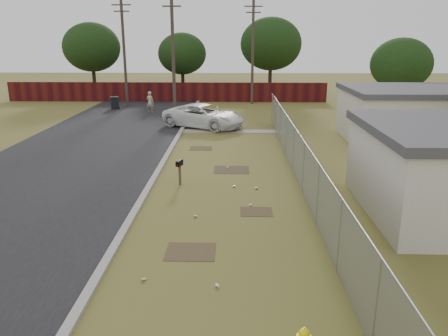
{
  "coord_description": "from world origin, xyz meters",
  "views": [
    {
      "loc": [
        0.41,
        -16.12,
        5.82
      ],
      "look_at": [
        0.04,
        -0.38,
        1.1
      ],
      "focal_mm": 35.0,
      "sensor_mm": 36.0,
      "label": 1
    }
  ],
  "objects_px": {
    "mailbox": "(180,165)",
    "pedestrian": "(150,102)",
    "trash_bin": "(115,103)",
    "pickup_truck": "(204,116)"
  },
  "relations": [
    {
      "from": "mailbox",
      "to": "pedestrian",
      "type": "distance_m",
      "value": 18.48
    },
    {
      "from": "trash_bin",
      "to": "pedestrian",
      "type": "bearing_deg",
      "value": -27.06
    },
    {
      "from": "pickup_truck",
      "to": "mailbox",
      "type": "bearing_deg",
      "value": -151.51
    },
    {
      "from": "pickup_truck",
      "to": "trash_bin",
      "type": "bearing_deg",
      "value": 76.05
    },
    {
      "from": "pickup_truck",
      "to": "pedestrian",
      "type": "distance_m",
      "value": 7.55
    },
    {
      "from": "mailbox",
      "to": "pickup_truck",
      "type": "relative_size",
      "value": 0.19
    },
    {
      "from": "pedestrian",
      "to": "trash_bin",
      "type": "relative_size",
      "value": 1.63
    },
    {
      "from": "mailbox",
      "to": "pickup_truck",
      "type": "distance_m",
      "value": 12.02
    },
    {
      "from": "pedestrian",
      "to": "trash_bin",
      "type": "bearing_deg",
      "value": -9.38
    },
    {
      "from": "mailbox",
      "to": "pedestrian",
      "type": "bearing_deg",
      "value": 104.27
    }
  ]
}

